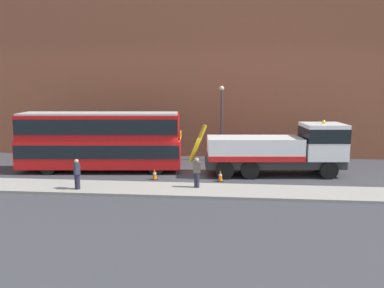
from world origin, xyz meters
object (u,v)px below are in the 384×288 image
traffic_cone_near_bus (155,174)px  traffic_cone_midway (220,176)px  recovery_tow_truck (281,149)px  street_lamp (221,117)px  pedestrian_onlooker (77,174)px  pedestrian_bystander (197,173)px  double_decker_bus (100,139)px

traffic_cone_near_bus → traffic_cone_midway: (4.14, -0.06, 0.00)m
recovery_tow_truck → street_lamp: 6.30m
pedestrian_onlooker → pedestrian_bystander: size_ratio=1.00×
pedestrian_onlooker → recovery_tow_truck: bearing=-17.0°
pedestrian_onlooker → pedestrian_bystander: 6.71m
pedestrian_bystander → traffic_cone_midway: pedestrian_bystander is taller
street_lamp → traffic_cone_near_bus: bearing=-121.4°
traffic_cone_near_bus → pedestrian_onlooker: bearing=-140.3°
traffic_cone_midway → street_lamp: bearing=91.0°
pedestrian_bystander → double_decker_bus: bearing=50.6°
pedestrian_bystander → street_lamp: street_lamp is taller
recovery_tow_truck → traffic_cone_near_bus: recovery_tow_truck is taller
recovery_tow_truck → street_lamp: (-4.04, 4.53, 1.71)m
recovery_tow_truck → pedestrian_bystander: (-5.21, -4.19, -0.77)m
recovery_tow_truck → traffic_cone_midway: bearing=-157.1°
double_decker_bus → street_lamp: street_lamp is taller
pedestrian_onlooker → pedestrian_bystander: same height
traffic_cone_midway → street_lamp: size_ratio=0.12×
recovery_tow_truck → traffic_cone_midway: recovery_tow_truck is taller
double_decker_bus → pedestrian_bystander: (7.00, -4.14, -1.25)m
pedestrian_bystander → street_lamp: 9.14m
pedestrian_onlooker → traffic_cone_midway: size_ratio=2.38×
recovery_tow_truck → pedestrian_bystander: size_ratio=5.98×
pedestrian_onlooker → traffic_cone_near_bus: bearing=-1.0°
traffic_cone_near_bus → pedestrian_bystander: bearing=-36.7°
double_decker_bus → traffic_cone_midway: double_decker_bus is taller
pedestrian_onlooker → street_lamp: bearing=10.6°
recovery_tow_truck → double_decker_bus: bearing=174.7°
traffic_cone_near_bus → street_lamp: 8.33m
pedestrian_onlooker → traffic_cone_midway: bearing=-19.4°
double_decker_bus → traffic_cone_near_bus: 4.98m
traffic_cone_midway → double_decker_bus: bearing=166.0°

